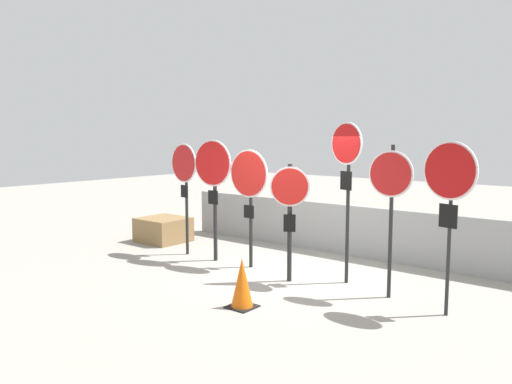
{
  "coord_description": "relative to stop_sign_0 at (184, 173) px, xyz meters",
  "views": [
    {
      "loc": [
        4.95,
        -7.14,
        2.5
      ],
      "look_at": [
        -0.81,
        0.0,
        1.47
      ],
      "focal_mm": 35.0,
      "sensor_mm": 36.0,
      "label": 1
    }
  ],
  "objects": [
    {
      "name": "stop_sign_0",
      "position": [
        0.0,
        0.0,
        0.0
      ],
      "size": [
        0.81,
        0.16,
        2.35
      ],
      "rotation": [
        0.0,
        0.0,
        -0.12
      ],
      "color": "black",
      "rests_on": "ground"
    },
    {
      "name": "stop_sign_4",
      "position": [
        3.64,
        0.28,
        0.3
      ],
      "size": [
        0.68,
        0.24,
        2.73
      ],
      "rotation": [
        0.0,
        0.0,
        -0.3
      ],
      "color": "black",
      "rests_on": "ground"
    },
    {
      "name": "stop_sign_3",
      "position": [
        2.85,
        -0.24,
        -0.35
      ],
      "size": [
        0.58,
        0.39,
        2.03
      ],
      "rotation": [
        0.0,
        0.0,
        0.58
      ],
      "color": "black",
      "rests_on": "ground"
    },
    {
      "name": "stop_sign_1",
      "position": [
        0.84,
        -0.02,
        -0.01
      ],
      "size": [
        0.92,
        0.16,
        2.43
      ],
      "rotation": [
        0.0,
        0.0,
        0.05
      ],
      "color": "black",
      "rests_on": "ground"
    },
    {
      "name": "stop_sign_5",
      "position": [
        4.55,
        -0.01,
        -0.01
      ],
      "size": [
        0.71,
        0.11,
        2.37
      ],
      "rotation": [
        0.0,
        0.0,
        0.0
      ],
      "color": "black",
      "rests_on": "ground"
    },
    {
      "name": "stop_sign_6",
      "position": [
        5.49,
        -0.24,
        0.12
      ],
      "size": [
        0.79,
        0.23,
        2.44
      ],
      "rotation": [
        0.0,
        0.0,
        -0.24
      ],
      "color": "black",
      "rests_on": "ground"
    },
    {
      "name": "ground_plane",
      "position": [
        2.72,
        0.02,
        -1.73
      ],
      "size": [
        40.0,
        40.0,
        0.0
      ],
      "primitive_type": "plane",
      "color": "gray"
    },
    {
      "name": "storage_crate",
      "position": [
        -1.39,
        0.58,
        -1.45
      ],
      "size": [
        1.07,
        1.0,
        0.57
      ],
      "color": "olive",
      "rests_on": "ground"
    },
    {
      "name": "traffic_cone_0",
      "position": [
        3.06,
        -1.74,
        -1.37
      ],
      "size": [
        0.39,
        0.39,
        0.74
      ],
      "color": "black",
      "rests_on": "ground"
    },
    {
      "name": "stop_sign_2",
      "position": [
        1.72,
        0.04,
        -0.11
      ],
      "size": [
        0.9,
        0.13,
        2.25
      ],
      "rotation": [
        0.0,
        0.0,
        -0.02
      ],
      "color": "black",
      "rests_on": "ground"
    },
    {
      "name": "fence_back",
      "position": [
        2.72,
        2.12,
        -1.2
      ],
      "size": [
        8.57,
        0.12,
        1.07
      ],
      "color": "gray",
      "rests_on": "ground"
    }
  ]
}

